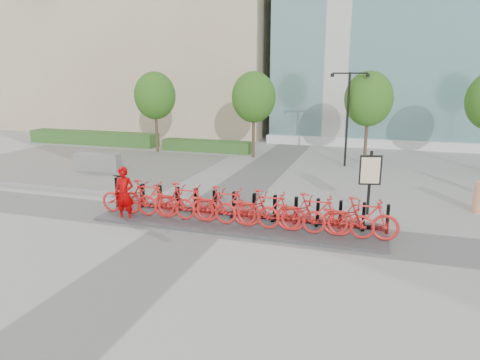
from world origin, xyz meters
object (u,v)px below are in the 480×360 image
(kiosk, at_px, (121,192))
(jersey_barrier, at_px, (98,162))
(map_sign, at_px, (370,173))
(bike_0, at_px, (129,198))
(worker_red, at_px, (124,194))

(kiosk, relative_size, jersey_barrier, 0.52)
(kiosk, xyz_separation_m, map_sign, (8.69, 2.12, 0.85))
(jersey_barrier, bearing_deg, bike_0, -53.98)
(kiosk, height_order, worker_red, worker_red)
(kiosk, bearing_deg, map_sign, 14.47)
(worker_red, distance_m, jersey_barrier, 8.59)
(worker_red, bearing_deg, kiosk, 120.84)
(bike_0, bearing_deg, worker_red, -164.58)
(jersey_barrier, bearing_deg, kiosk, -54.87)
(worker_red, height_order, map_sign, map_sign)
(kiosk, height_order, map_sign, map_sign)
(bike_0, height_order, worker_red, worker_red)
(bike_0, relative_size, jersey_barrier, 0.91)
(bike_0, xyz_separation_m, map_sign, (8.02, 2.68, 0.87))
(worker_red, xyz_separation_m, map_sign, (7.88, 3.17, 0.59))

